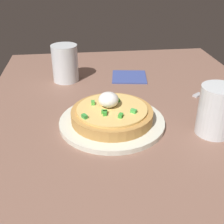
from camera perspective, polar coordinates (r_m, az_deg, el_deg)
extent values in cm
cube|color=#825C4D|center=(71.45, 4.30, -1.38)|extent=(102.66, 75.48, 2.98)
cylinder|color=silver|center=(66.06, 0.00, -1.95)|extent=(24.01, 24.01, 1.13)
cylinder|color=#BD8945|center=(65.16, 0.00, -0.59)|extent=(18.47, 18.47, 2.45)
cylinder|color=#EDC26C|center=(64.45, 0.00, 0.55)|extent=(15.85, 15.85, 0.52)
ellipsoid|color=white|center=(64.37, -0.70, 2.47)|extent=(4.54, 4.54, 3.38)
cube|color=green|center=(65.99, -3.78, 1.85)|extent=(1.30, 0.84, 0.80)
cube|color=green|center=(60.58, -5.46, -0.86)|extent=(1.51, 1.36, 0.80)
cube|color=green|center=(62.09, -1.52, 0.06)|extent=(0.97, 1.38, 0.80)
cube|color=green|center=(62.49, 4.30, 0.18)|extent=(1.45, 1.49, 0.80)
cube|color=green|center=(65.98, 0.22, 1.91)|extent=(1.50, 1.42, 0.80)
cube|color=green|center=(69.26, -0.72, 3.28)|extent=(1.51, 1.35, 0.80)
cube|color=green|center=(67.09, -0.56, 2.39)|extent=(1.38, 1.51, 0.80)
cube|color=green|center=(66.92, 0.95, 2.32)|extent=(1.17, 1.47, 0.80)
cube|color=green|center=(61.51, -1.42, -0.24)|extent=(1.37, 0.95, 0.80)
cube|color=green|center=(60.64, 1.72, -0.70)|extent=(1.50, 1.29, 0.80)
cylinder|color=silver|center=(64.47, 19.94, 0.28)|extent=(7.73, 7.73, 10.84)
cylinder|color=#AE611C|center=(64.83, 19.82, -0.34)|extent=(6.81, 6.81, 8.47)
cylinder|color=silver|center=(88.80, -9.24, 9.48)|extent=(7.76, 7.76, 10.97)
cylinder|color=#351208|center=(89.36, -9.16, 8.47)|extent=(6.83, 6.83, 6.82)
cube|color=#B7B7BC|center=(86.98, 18.42, 4.20)|extent=(4.95, 6.67, 0.50)
cube|color=#B7B7BC|center=(82.75, 16.53, 3.23)|extent=(2.76, 3.09, 0.50)
cube|color=#3A4A92|center=(91.85, 3.42, 6.94)|extent=(12.02, 12.02, 0.40)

